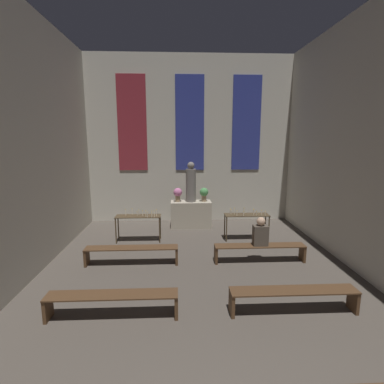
{
  "coord_description": "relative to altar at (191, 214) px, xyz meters",
  "views": [
    {
      "loc": [
        -0.44,
        -1.06,
        3.08
      ],
      "look_at": [
        0.0,
        8.2,
        1.38
      ],
      "focal_mm": 28.0,
      "sensor_mm": 36.0,
      "label": 1
    }
  ],
  "objects": [
    {
      "name": "pew_second_right",
      "position": [
        1.59,
        -5.28,
        -0.13
      ],
      "size": [
        2.26,
        0.36,
        0.44
      ],
      "color": "#4C331E",
      "rests_on": "ground_plane"
    },
    {
      "name": "pew_back_right",
      "position": [
        1.59,
        -3.06,
        -0.13
      ],
      "size": [
        2.26,
        0.36,
        0.44
      ],
      "color": "#4C331E",
      "rests_on": "ground_plane"
    },
    {
      "name": "wall_back",
      "position": [
        0.0,
        0.95,
        2.56
      ],
      "size": [
        7.55,
        0.16,
        5.96
      ],
      "color": "beige",
      "rests_on": "ground_plane"
    },
    {
      "name": "pew_second_left",
      "position": [
        -1.59,
        -5.28,
        -0.13
      ],
      "size": [
        2.26,
        0.36,
        0.44
      ],
      "color": "#4C331E",
      "rests_on": "ground_plane"
    },
    {
      "name": "person_seated",
      "position": [
        1.59,
        -3.06,
        0.3
      ],
      "size": [
        0.36,
        0.24,
        0.72
      ],
      "color": "#4C4238",
      "rests_on": "pew_back_right"
    },
    {
      "name": "pew_back_left",
      "position": [
        -1.59,
        -3.06,
        -0.13
      ],
      "size": [
        2.26,
        0.36,
        0.44
      ],
      "color": "#4C331E",
      "rests_on": "ground_plane"
    },
    {
      "name": "candle_rack_right",
      "position": [
        1.63,
        -1.39,
        0.23
      ],
      "size": [
        1.33,
        0.43,
        0.99
      ],
      "color": "#473823",
      "rests_on": "ground_plane"
    },
    {
      "name": "flower_vase_left",
      "position": [
        -0.45,
        0.0,
        0.74
      ],
      "size": [
        0.29,
        0.29,
        0.47
      ],
      "color": "#937A5B",
      "rests_on": "altar"
    },
    {
      "name": "candle_rack_left",
      "position": [
        -1.62,
        -1.39,
        0.23
      ],
      "size": [
        1.33,
        0.43,
        0.99
      ],
      "color": "#473823",
      "rests_on": "ground_plane"
    },
    {
      "name": "flower_vase_right",
      "position": [
        0.45,
        0.0,
        0.74
      ],
      "size": [
        0.29,
        0.29,
        0.47
      ],
      "color": "#937A5B",
      "rests_on": "altar"
    },
    {
      "name": "wall_right",
      "position": [
        3.72,
        -4.05,
        2.53
      ],
      "size": [
        0.12,
        10.14,
        5.96
      ],
      "color": "beige",
      "rests_on": "ground_plane"
    },
    {
      "name": "altar",
      "position": [
        0.0,
        0.0,
        0.0
      ],
      "size": [
        1.38,
        0.6,
        0.91
      ],
      "color": "#ADA38E",
      "rests_on": "ground_plane"
    },
    {
      "name": "wall_left",
      "position": [
        -3.72,
        -4.05,
        2.53
      ],
      "size": [
        0.12,
        10.14,
        5.96
      ],
      "color": "beige",
      "rests_on": "ground_plane"
    },
    {
      "name": "statue",
      "position": [
        0.0,
        0.0,
        1.08
      ],
      "size": [
        0.34,
        0.34,
        1.36
      ],
      "color": "slate",
      "rests_on": "altar"
    }
  ]
}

